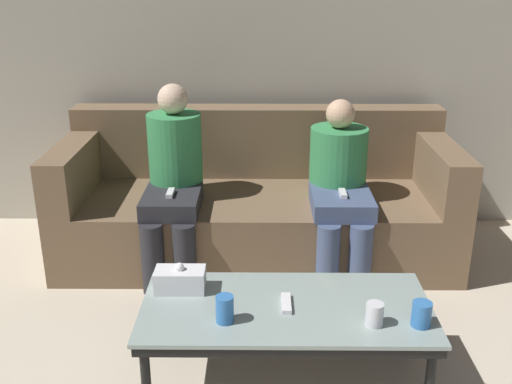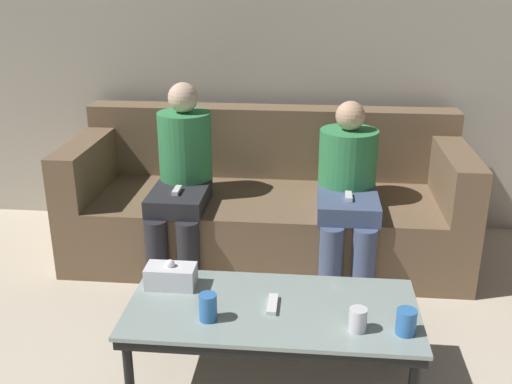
% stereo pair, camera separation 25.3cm
% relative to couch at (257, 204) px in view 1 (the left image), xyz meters
% --- Properties ---
extents(wall_back, '(12.00, 0.06, 2.60)m').
position_rel_couch_xyz_m(wall_back, '(0.00, 0.53, 0.98)').
color(wall_back, '#B7B2A3').
rests_on(wall_back, ground_plane).
extents(couch, '(2.42, 0.93, 0.88)m').
position_rel_couch_xyz_m(couch, '(0.00, 0.00, 0.00)').
color(couch, brown).
rests_on(couch, ground_plane).
extents(coffee_table, '(1.22, 0.58, 0.40)m').
position_rel_couch_xyz_m(coffee_table, '(0.13, -1.36, 0.04)').
color(coffee_table, '#8C9E99').
rests_on(coffee_table, ground_plane).
extents(cup_near_left, '(0.07, 0.07, 0.11)m').
position_rel_couch_xyz_m(cup_near_left, '(-0.12, -1.48, 0.14)').
color(cup_near_left, '#3372BF').
rests_on(cup_near_left, coffee_table).
extents(cup_near_right, '(0.08, 0.08, 0.10)m').
position_rel_couch_xyz_m(cup_near_right, '(0.66, -1.50, 0.13)').
color(cup_near_right, '#3372BF').
rests_on(cup_near_right, coffee_table).
extents(cup_far_center, '(0.07, 0.07, 0.10)m').
position_rel_couch_xyz_m(cup_far_center, '(0.48, -1.50, 0.13)').
color(cup_far_center, silver).
rests_on(cup_far_center, coffee_table).
extents(tissue_box, '(0.22, 0.12, 0.13)m').
position_rel_couch_xyz_m(tissue_box, '(-0.33, -1.23, 0.13)').
color(tissue_box, white).
rests_on(tissue_box, coffee_table).
extents(game_remote, '(0.04, 0.15, 0.02)m').
position_rel_couch_xyz_m(game_remote, '(0.13, -1.36, 0.09)').
color(game_remote, white).
rests_on(game_remote, coffee_table).
extents(seated_person_left_end, '(0.32, 0.67, 1.11)m').
position_rel_couch_xyz_m(seated_person_left_end, '(-0.49, -0.22, 0.27)').
color(seated_person_left_end, '#28282D').
rests_on(seated_person_left_end, ground_plane).
extents(seated_person_mid_left, '(0.34, 0.68, 1.02)m').
position_rel_couch_xyz_m(seated_person_mid_left, '(0.49, -0.23, 0.23)').
color(seated_person_mid_left, '#47567A').
rests_on(seated_person_mid_left, ground_plane).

